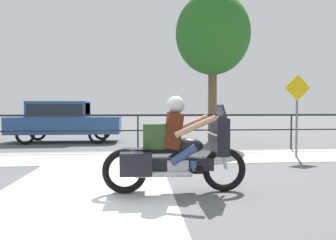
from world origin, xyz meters
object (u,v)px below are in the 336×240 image
Objects in this scene: motorcycle at (174,150)px; tree_behind_sign at (213,35)px; parked_car at (63,119)px; street_sign at (297,105)px.

motorcycle is 8.64m from tree_behind_sign.
tree_behind_sign is (5.86, -0.52, 3.30)m from parked_car.
street_sign reaches higher than parked_car.
motorcycle is at bearing -137.38° from street_sign.
tree_behind_sign is at bearing 76.11° from motorcycle.
tree_behind_sign is at bearing 109.89° from street_sign.
street_sign is at bearing -32.98° from parked_car.
street_sign reaches higher than motorcycle.
parked_car is at bearing 148.17° from street_sign.
tree_behind_sign is at bearing -6.19° from parked_car.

